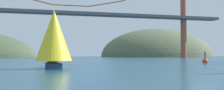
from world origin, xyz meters
name	(u,v)px	position (x,y,z in m)	size (l,w,h in m)	color
ground_plane	(204,75)	(0.00, 0.00, 0.00)	(360.00, 360.00, 0.00)	navy
headland_right	(158,57)	(60.00, 135.00, 0.00)	(74.21, 44.00, 35.62)	#5B6647
suspension_bridge	(71,11)	(0.00, 95.00, 20.17)	(144.86, 6.00, 42.44)	brown
sailboat_yellow_sail	(54,38)	(-11.17, 12.20, 3.57)	(4.09, 6.67, 6.96)	navy
channel_buoy	(205,61)	(17.83, 25.46, 0.37)	(1.10, 1.10, 2.64)	red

